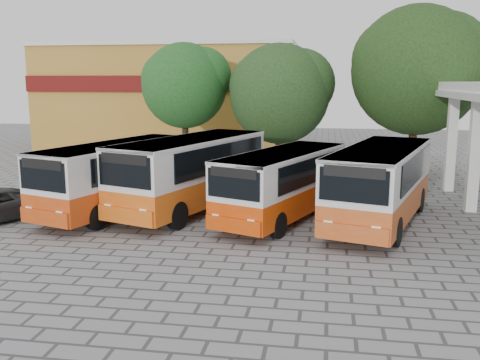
% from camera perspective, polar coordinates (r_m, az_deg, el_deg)
% --- Properties ---
extents(ground, '(90.00, 90.00, 0.00)m').
position_cam_1_polar(ground, '(18.18, 3.32, -6.99)').
color(ground, gray).
rests_on(ground, ground).
extents(shophouse_block, '(20.40, 10.40, 8.30)m').
position_cam_1_polar(shophouse_block, '(45.08, -7.22, 8.88)').
color(shophouse_block, '#AA7627').
rests_on(shophouse_block, ground).
extents(bus_far_left, '(4.82, 8.56, 2.90)m').
position_cam_1_polar(bus_far_left, '(22.88, -12.84, 0.76)').
color(bus_far_left, '#BE3C0C').
rests_on(bus_far_left, ground).
extents(bus_centre_left, '(5.25, 9.15, 3.10)m').
position_cam_1_polar(bus_centre_left, '(22.66, -5.16, 1.18)').
color(bus_centre_left, '#D45810').
rests_on(bus_centre_left, ground).
extents(bus_centre_right, '(4.92, 8.11, 2.73)m').
position_cam_1_polar(bus_centre_right, '(21.21, 4.67, -0.04)').
color(bus_centre_right, '#C83802').
rests_on(bus_centre_right, ground).
extents(bus_far_right, '(4.83, 8.79, 2.99)m').
position_cam_1_polar(bus_far_right, '(21.11, 14.79, -0.01)').
color(bus_far_right, '#BD4A17').
rests_on(bus_far_right, ground).
extents(tree_left, '(5.60, 5.33, 7.80)m').
position_cam_1_polar(tree_left, '(34.12, -5.82, 10.27)').
color(tree_left, black).
rests_on(tree_left, ground).
extents(tree_middle, '(6.27, 5.97, 7.65)m').
position_cam_1_polar(tree_middle, '(32.40, 4.37, 9.50)').
color(tree_middle, '#422D1D').
rests_on(tree_middle, ground).
extents(tree_right, '(7.66, 7.30, 9.66)m').
position_cam_1_polar(tree_right, '(32.42, 18.50, 11.45)').
color(tree_right, '#341E0F').
rests_on(tree_right, ground).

